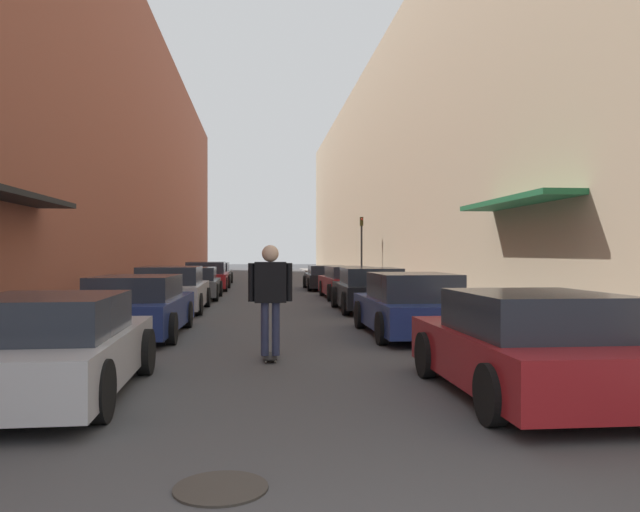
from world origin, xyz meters
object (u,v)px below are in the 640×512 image
parked_car_right_3 (348,283)px  manhole_cover (221,488)px  parked_car_right_0 (529,346)px  parked_car_left_4 (207,277)px  parked_car_right_4 (326,278)px  parked_car_left_2 (171,290)px  parked_car_left_5 (213,274)px  traffic_light (362,243)px  parked_car_right_2 (370,290)px  parked_car_left_0 (52,348)px  parked_car_left_1 (138,307)px  parked_car_right_1 (411,306)px  parked_car_left_3 (194,284)px  skateboarder (270,289)px

parked_car_right_3 → manhole_cover: (-3.69, -19.03, -0.60)m
parked_car_right_0 → parked_car_right_3: size_ratio=0.86×
parked_car_left_4 → parked_car_right_4: parked_car_left_4 is taller
parked_car_left_2 → parked_car_right_4: 12.21m
parked_car_left_5 → traffic_light: (7.74, -3.78, 1.67)m
parked_car_right_2 → traffic_light: 13.17m
parked_car_right_0 → parked_car_right_4: (-0.03, 22.45, -0.04)m
parked_car_left_0 → parked_car_left_5: bearing=90.1°
parked_car_left_0 → traffic_light: (7.71, 23.64, 1.66)m
parked_car_left_1 → parked_car_right_2: bearing=41.3°
parked_car_left_0 → traffic_light: traffic_light is taller
parked_car_right_1 → traffic_light: 18.71m
parked_car_left_3 → parked_car_right_1: (5.65, -11.05, 0.04)m
parked_car_right_0 → manhole_cover: 4.43m
parked_car_left_2 → parked_car_right_0: (5.86, -11.71, -0.03)m
parked_car_left_2 → manhole_cover: 14.52m
parked_car_right_1 → parked_car_left_1: bearing=175.4°
traffic_light → parked_car_right_4: bearing=-139.1°
parked_car_right_4 → skateboarder: skateboarder is taller
parked_car_left_3 → parked_car_right_1: size_ratio=0.97×
manhole_cover → parked_car_left_5: bearing=94.2°
parked_car_right_1 → parked_car_left_3: bearing=117.1°
parked_car_left_1 → parked_car_right_0: parked_car_right_0 is taller
parked_car_left_1 → parked_car_right_1: (5.72, -0.46, 0.02)m
parked_car_left_4 → parked_car_right_2: 12.63m
parked_car_left_0 → parked_car_left_2: (-0.12, 11.18, 0.04)m
parked_car_left_0 → parked_car_left_1: 5.57m
parked_car_left_2 → parked_car_right_0: bearing=-63.4°
parked_car_left_0 → parked_car_left_5: (-0.03, 27.42, -0.01)m
parked_car_left_0 → traffic_light: size_ratio=1.20×
parked_car_right_2 → parked_car_left_0: bearing=-118.4°
traffic_light → parked_car_left_2: bearing=-122.1°
parked_car_right_3 → skateboarder: bearing=-103.4°
parked_car_left_4 → parked_car_right_0: size_ratio=1.17×
parked_car_right_3 → parked_car_left_4: bearing=134.0°
parked_car_left_3 → skateboarder: bearing=-79.1°
parked_car_left_2 → parked_car_right_1: (5.80, -6.07, -0.01)m
skateboarder → parked_car_right_3: bearing=76.6°
parked_car_left_3 → parked_car_right_0: 17.64m
parked_car_left_4 → parked_car_right_1: (5.65, -16.85, -0.01)m
parked_car_left_5 → parked_car_right_0: 28.55m
parked_car_right_3 → skateboarder: 13.89m
parked_car_left_1 → parked_car_right_0: (5.78, -6.11, 0.00)m
parked_car_right_0 → parked_car_left_4: bearing=104.2°
parked_car_right_1 → parked_car_left_5: bearing=104.4°
parked_car_left_3 → manhole_cover: parked_car_left_3 is taller
parked_car_right_1 → parked_car_right_2: parked_car_right_1 is taller
parked_car_left_2 → parked_car_right_3: size_ratio=0.97×
parked_car_right_4 → skateboarder: (-3.04, -19.52, 0.59)m
parked_car_right_0 → parked_car_right_3: bearing=89.5°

